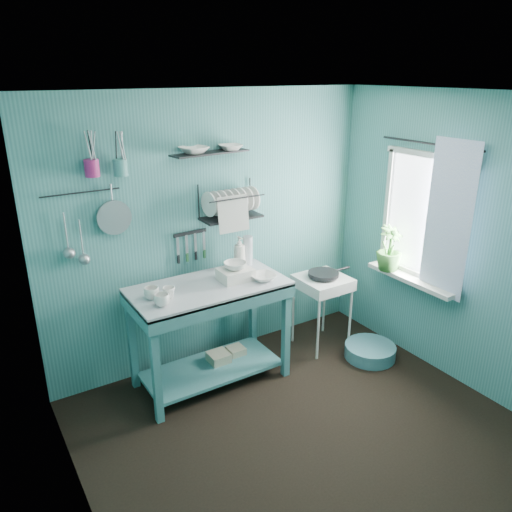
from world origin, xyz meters
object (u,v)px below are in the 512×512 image
mug_right (152,293)px  colander (114,218)px  dish_rack (231,201)px  utensil_cup_magenta (92,168)px  frying_pan (323,274)px  storage_tin_large (219,363)px  potted_plant (390,248)px  floor_basin (370,351)px  soap_bottle (239,252)px  work_counter (210,334)px  mug_left (162,300)px  hotplate_stand (321,311)px  storage_tin_small (236,357)px  water_bottle (248,251)px  mug_mid (169,293)px  wash_tub (235,274)px  utensil_cup_teal (120,167)px

mug_right → colander: 0.68m
dish_rack → utensil_cup_magenta: (-1.16, 0.05, 0.40)m
frying_pan → storage_tin_large: size_ratio=1.36×
frying_pan → potted_plant: 0.67m
mug_right → frying_pan: size_ratio=0.41×
floor_basin → soap_bottle: bearing=147.5°
work_counter → mug_right: size_ratio=10.76×
work_counter → mug_left: mug_left is taller
mug_left → colander: bearing=104.8°
hotplate_stand → storage_tin_small: 0.97m
colander → floor_basin: colander is taller
water_bottle → utensil_cup_magenta: bearing=173.9°
potted_plant → mug_mid: bearing=171.8°
work_counter → colander: bearing=159.2°
wash_tub → floor_basin: size_ratio=0.57×
water_bottle → storage_tin_large: water_bottle is taller
wash_tub → storage_tin_large: size_ratio=1.27×
potted_plant → storage_tin_large: 1.93m
colander → floor_basin: bearing=-22.3°
storage_tin_large → hotplate_stand: bearing=-3.7°
mug_mid → utensil_cup_magenta: utensil_cup_magenta is taller
soap_bottle → frying_pan: size_ratio=1.00×
mug_mid → potted_plant: potted_plant is taller
frying_pan → dish_rack: (-0.83, 0.33, 0.77)m
mug_right → hotplate_stand: bearing=-0.8°
mug_mid → wash_tub: size_ratio=0.36×
mug_right → utensil_cup_teal: utensil_cup_teal is taller
wash_tub → hotplate_stand: bearing=-0.2°
utensil_cup_magenta → colander: size_ratio=0.46×
water_bottle → hotplate_stand: 1.03m
storage_tin_small → utensil_cup_teal: bearing=161.9°
mug_left → storage_tin_large: mug_left is taller
mug_left → storage_tin_small: mug_left is taller
storage_tin_large → floor_basin: bearing=-20.9°
mug_mid → colander: colander is taller
frying_pan → storage_tin_large: bearing=176.3°
mug_right → soap_bottle: size_ratio=0.41×
wash_tub → water_bottle: bearing=41.6°
soap_bottle → water_bottle: size_ratio=1.07×
utensil_cup_magenta → storage_tin_small: bearing=-14.6°
frying_pan → utensil_cup_magenta: 2.34m
mug_mid → storage_tin_large: bearing=12.9°
soap_bottle → utensil_cup_magenta: 1.47m
soap_bottle → storage_tin_small: size_ratio=1.49×
mug_left → hotplate_stand: size_ratio=0.17×
soap_bottle → frying_pan: bearing=-15.4°
work_counter → storage_tin_large: 0.38m
utensil_cup_magenta → storage_tin_large: 2.05m
potted_plant → wash_tub: bearing=166.9°
wash_tub → dish_rack: dish_rack is taller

